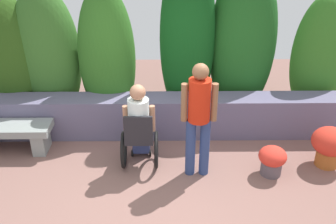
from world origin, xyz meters
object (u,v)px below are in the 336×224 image
person_standing_companion (199,114)px  flower_pot_red_accent (272,159)px  person_in_wheelchair (139,128)px  stone_bench (10,134)px  flower_pot_terracotta_by_wall (330,145)px

person_standing_companion → flower_pot_red_accent: bearing=2.5°
person_in_wheelchair → flower_pot_red_accent: 1.96m
stone_bench → flower_pot_red_accent: 4.02m
stone_bench → flower_pot_red_accent: bearing=-13.9°
flower_pot_red_accent → person_in_wheelchair: bearing=172.2°
person_standing_companion → person_in_wheelchair: bearing=168.9°
stone_bench → flower_pot_red_accent: (3.96, -0.66, -0.06)m
person_standing_companion → flower_pot_red_accent: (1.08, -0.03, -0.73)m
stone_bench → person_standing_companion: bearing=-16.6°
person_in_wheelchair → flower_pot_red_accent: person_in_wheelchair is taller
person_standing_companion → flower_pot_red_accent: 1.30m
person_in_wheelchair → flower_pot_terracotta_by_wall: bearing=-10.0°
person_standing_companion → flower_pot_terracotta_by_wall: (1.97, 0.18, -0.63)m
person_in_wheelchair → flower_pot_terracotta_by_wall: size_ratio=2.16×
stone_bench → person_in_wheelchair: person_in_wheelchair is taller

